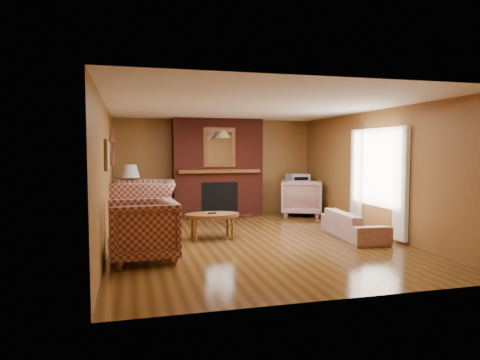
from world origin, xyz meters
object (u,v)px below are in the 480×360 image
object	(u,v)px
floral_sofa	(354,225)
tv_stand	(297,202)
table_lamp	(130,178)
plaid_loveseat	(143,204)
fireplace	(218,168)
side_table	(131,209)
plaid_armchair	(143,230)
floral_armchair	(301,197)
coffee_table	(212,216)
crt_tv	(298,183)

from	to	relation	value
floral_sofa	tv_stand	size ratio (longest dim) A/B	2.94
table_lamp	plaid_loveseat	bearing A→B (deg)	-69.84
fireplace	side_table	world-z (taller)	fireplace
plaid_armchair	floral_armchair	xyz separation A→B (m)	(3.98, 3.51, -0.00)
coffee_table	plaid_armchair	bearing A→B (deg)	-135.43
floral_sofa	fireplace	bearing A→B (deg)	34.60
floral_sofa	crt_tv	distance (m)	3.17
tv_stand	floral_armchair	bearing A→B (deg)	-88.69
plaid_armchair	side_table	world-z (taller)	plaid_armchair
plaid_loveseat	floral_armchair	xyz separation A→B (m)	(3.88, 0.71, -0.04)
tv_stand	crt_tv	world-z (taller)	crt_tv
fireplace	tv_stand	size ratio (longest dim) A/B	4.21
fireplace	plaid_loveseat	xyz separation A→B (m)	(-1.85, -1.22, -0.69)
plaid_armchair	coffee_table	size ratio (longest dim) A/B	0.99
floral_sofa	tv_stand	distance (m)	3.12
tv_stand	fireplace	bearing A→B (deg)	-179.82
floral_armchair	side_table	world-z (taller)	floral_armchair
table_lamp	side_table	bearing A→B (deg)	90.00
plaid_armchair	plaid_loveseat	bearing A→B (deg)	175.01
floral_sofa	side_table	bearing A→B (deg)	60.00
table_lamp	floral_sofa	bearing A→B (deg)	-34.71
coffee_table	table_lamp	size ratio (longest dim) A/B	1.50
table_lamp	floral_armchair	bearing A→B (deg)	0.44
crt_tv	tv_stand	bearing A→B (deg)	90.00
side_table	crt_tv	bearing A→B (deg)	4.74
floral_sofa	side_table	world-z (taller)	side_table
floral_sofa	floral_armchair	world-z (taller)	floral_armchair
side_table	floral_armchair	bearing A→B (deg)	0.44
table_lamp	tv_stand	xyz separation A→B (m)	(4.15, 0.35, -0.72)
tv_stand	crt_tv	bearing A→B (deg)	-84.67
table_lamp	crt_tv	bearing A→B (deg)	4.74
plaid_armchair	tv_stand	distance (m)	5.54
fireplace	floral_sofa	world-z (taller)	fireplace
plaid_loveseat	tv_stand	distance (m)	4.04
floral_armchair	coffee_table	xyz separation A→B (m)	(-2.70, -2.24, -0.03)
plaid_armchair	floral_sofa	xyz separation A→B (m)	(3.85, 0.70, -0.21)
fireplace	floral_sofa	distance (m)	3.93
floral_sofa	tv_stand	bearing A→B (deg)	1.96
plaid_loveseat	tv_stand	xyz separation A→B (m)	(3.90, 1.03, -0.21)
plaid_armchair	coffee_table	world-z (taller)	plaid_armchair
plaid_loveseat	crt_tv	distance (m)	4.04
floral_armchair	table_lamp	world-z (taller)	table_lamp
side_table	table_lamp	xyz separation A→B (m)	(0.00, -0.00, 0.69)
fireplace	floral_armchair	bearing A→B (deg)	-13.93
fireplace	table_lamp	distance (m)	2.17
fireplace	side_table	bearing A→B (deg)	-165.71
coffee_table	tv_stand	bearing A→B (deg)	43.29
fireplace	plaid_loveseat	bearing A→B (deg)	-146.69
plaid_armchair	side_table	xyz separation A→B (m)	(-0.15, 3.47, -0.14)
fireplace	floral_armchair	distance (m)	2.21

